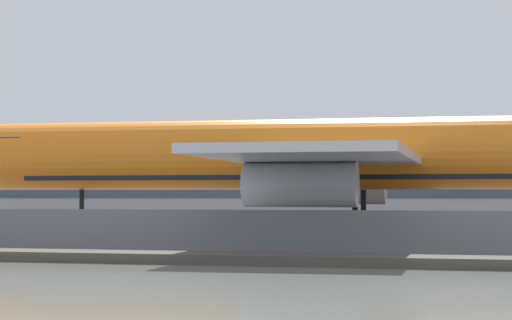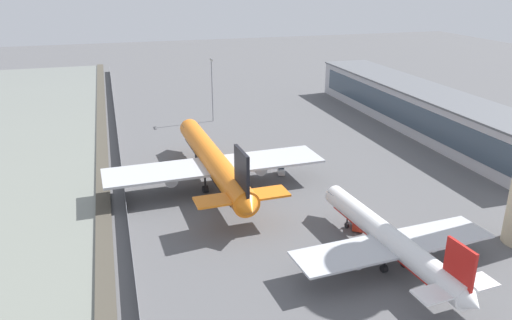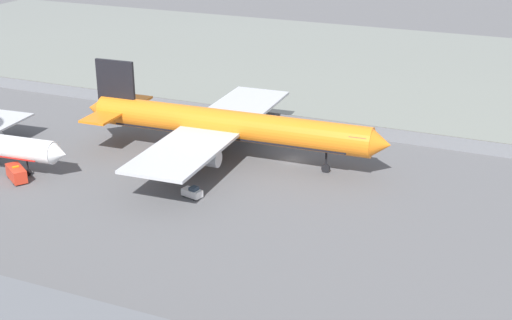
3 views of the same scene
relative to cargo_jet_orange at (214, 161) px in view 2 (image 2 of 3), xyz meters
name	(u,v)px [view 2 (image 2 of 3)]	position (x,y,z in m)	size (l,w,h in m)	color
ground_plane	(190,170)	(-11.39, -3.67, -6.02)	(500.00, 500.00, 0.00)	#565659
shoreline_seawall	(103,178)	(-11.39, -24.17, -5.77)	(320.00, 3.00, 0.50)	#474238
perimeter_fence	(122,172)	(-11.39, -19.67, -4.76)	(280.00, 0.10, 2.52)	slate
cargo_jet_orange	(214,161)	(0.00, 0.00, 0.00)	(56.27, 48.43, 15.77)	orange
passenger_jet_white_red	(390,239)	(39.49, 20.90, -1.53)	(40.39, 34.76, 11.75)	white
baggage_tug	(281,171)	(-2.54, 16.84, -5.21)	(3.49, 2.31, 1.80)	white
ops_van	(360,220)	(26.63, 22.41, -4.74)	(5.49, 4.64, 2.48)	red
terminal_building	(420,108)	(-27.35, 70.82, 0.15)	(105.30, 17.54, 12.30)	#B2B2B7
apron_light_mast_apron_west	(212,86)	(-51.98, 10.74, 5.40)	(3.20, 0.40, 20.29)	gray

